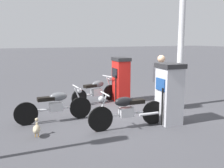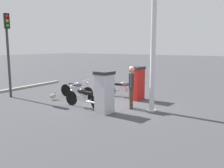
% 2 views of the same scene
% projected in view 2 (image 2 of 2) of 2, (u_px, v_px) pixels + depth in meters
% --- Properties ---
extents(ground_plane, '(120.00, 120.00, 0.00)m').
position_uv_depth(ground_plane, '(113.00, 104.00, 10.72)').
color(ground_plane, '#424247').
extents(fuel_pump_near, '(0.60, 0.80, 1.60)m').
position_uv_depth(fuel_pump_near, '(137.00, 83.00, 11.47)').
color(fuel_pump_near, red).
rests_on(fuel_pump_near, ground).
extents(fuel_pump_far, '(0.68, 0.72, 1.62)m').
position_uv_depth(fuel_pump_far, '(104.00, 92.00, 9.20)').
color(fuel_pump_far, silver).
rests_on(fuel_pump_far, ground).
extents(motorcycle_near_pump, '(1.88, 0.65, 0.93)m').
position_uv_depth(motorcycle_near_pump, '(123.00, 88.00, 12.17)').
color(motorcycle_near_pump, black).
rests_on(motorcycle_near_pump, ground).
extents(motorcycle_far_pump, '(2.12, 0.56, 0.95)m').
position_uv_depth(motorcycle_far_pump, '(83.00, 97.00, 10.03)').
color(motorcycle_far_pump, black).
rests_on(motorcycle_far_pump, ground).
extents(motorcycle_extra, '(2.12, 0.56, 0.95)m').
position_uv_depth(motorcycle_extra, '(77.00, 89.00, 11.93)').
color(motorcycle_extra, black).
rests_on(motorcycle_extra, ground).
extents(attendant_person, '(0.33, 0.55, 1.76)m').
position_uv_depth(attendant_person, '(131.00, 84.00, 9.81)').
color(attendant_person, '#473828').
rests_on(attendant_person, ground).
extents(wandering_duck, '(0.25, 0.41, 0.42)m').
position_uv_depth(wandering_duck, '(53.00, 96.00, 11.55)').
color(wandering_duck, tan).
rests_on(wandering_duck, ground).
extents(roadside_traffic_light, '(0.40, 0.30, 4.12)m').
position_uv_depth(roadside_traffic_light, '(8.00, 41.00, 11.73)').
color(roadside_traffic_light, '#38383A').
rests_on(roadside_traffic_light, ground).
extents(canopy_support_pole, '(0.40, 0.40, 4.31)m').
position_uv_depth(canopy_support_pole, '(153.00, 59.00, 9.29)').
color(canopy_support_pole, silver).
rests_on(canopy_support_pole, ground).
extents(road_edge_kerb, '(0.54, 6.73, 0.12)m').
position_uv_depth(road_edge_kerb, '(18.00, 88.00, 14.37)').
color(road_edge_kerb, '#9E9E93').
rests_on(road_edge_kerb, ground).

